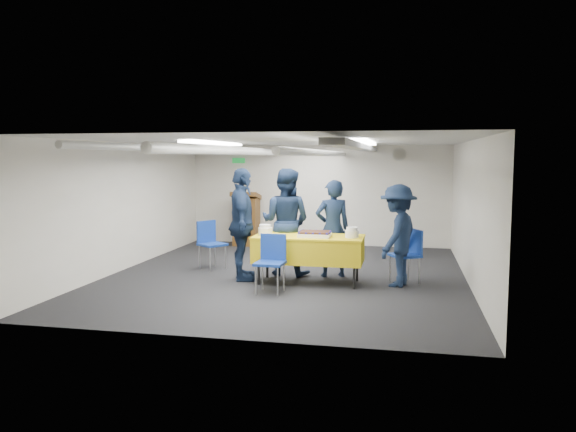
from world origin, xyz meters
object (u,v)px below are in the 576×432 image
Objects in this scene: chair_near at (271,257)px; sheet_cake at (315,234)px; sailor_b at (286,222)px; chair_right at (409,250)px; sailor_a at (333,228)px; chair_left at (210,240)px; sailor_d at (398,235)px; sailor_c at (242,225)px; podium at (246,219)px; serving_table at (309,249)px.

sheet_cake is at bearing 48.54° from chair_near.
sheet_cake is 0.28× the size of sailor_b.
sailor_a reaches higher than chair_right.
sailor_a is at bearing 59.05° from chair_near.
sailor_d is (3.39, -0.74, 0.27)m from chair_left.
chair_near is 0.53× the size of sailor_a.
sailor_c is 1.15× the size of sailor_d.
sailor_a is at bearing -6.25° from chair_left.
sailor_d is (1.91, -0.50, -0.11)m from sailor_b.
sailor_a reaches higher than podium.
chair_right is at bearing -7.43° from chair_left.
chair_near is 1.52m from sailor_a.
chair_right is at bearing -99.95° from sailor_c.
podium is 3.72m from sailor_c.
chair_left is at bearing 135.02° from chair_near.
sailor_c is (-0.66, 0.68, 0.40)m from chair_near.
sailor_d reaches higher than serving_table.
chair_left is at bearing 27.91° from sailor_c.
serving_table is 2.15m from chair_left.
sheet_cake is 0.67m from sailor_a.
serving_table is at bearing -59.96° from podium.
chair_near is at bearing 37.04° from sailor_a.
serving_table is 3.41× the size of sheet_cake.
sheet_cake is at bearing -59.10° from podium.
serving_table is 0.86m from sailor_b.
chair_left is at bearing -88.19° from podium.
sailor_b is at bearing -62.40° from podium.
sailor_d is at bearing -105.58° from sailor_c.
chair_near is at bearing -69.27° from podium.
sailor_b is (-0.51, 0.59, 0.36)m from serving_table.
podium is at bearing 120.04° from serving_table.
chair_near is 1.03m from sailor_c.
podium is 3.83m from sailor_a.
chair_near is 1.00× the size of chair_left.
chair_near is at bearing -152.60° from chair_right.
sailor_a reaches higher than chair_near.
sailor_d is at bearing 22.89° from chair_near.
sheet_cake is 0.59× the size of chair_right.
podium is 4.87m from chair_right.
chair_near is (-0.45, -0.69, -0.03)m from serving_table.
sailor_a is at bearing 72.27° from sheet_cake.
chair_right is (2.05, 1.06, 0.00)m from chair_near.
sailor_c is (-1.22, 0.05, 0.12)m from sheet_cake.
serving_table is 1.43m from sailor_d.
chair_left is at bearing -28.26° from sailor_a.
sailor_b is at bearing 92.43° from chair_near.
sailor_b is at bearing -22.46° from sailor_a.
sailor_b reaches higher than sheet_cake.
sailor_d is at bearing -45.07° from podium.
sailor_c reaches higher than podium.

